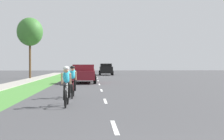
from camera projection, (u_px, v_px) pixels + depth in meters
The scene contains 10 objects.
ground_plane at pixel (100, 85), 23.36m from camera, with size 120.00×120.00×0.00m, color #424244.
grass_verge at pixel (35, 86), 23.03m from camera, with size 2.43×70.00×0.01m, color #478438.
sidewalk_concrete at pixel (7, 86), 22.89m from camera, with size 1.79×70.00×0.10m, color #9E998E.
lane_markings_center at pixel (99, 82), 27.35m from camera, with size 0.12×52.20×0.01m.
cyclist_lead at pixel (67, 86), 11.70m from camera, with size 0.42×1.72×1.58m.
cyclist_trailing at pixel (73, 81), 14.77m from camera, with size 0.42×1.72×1.58m.
pickup_maroon at pixel (84, 74), 26.62m from camera, with size 2.22×5.10×1.64m.
sedan_white at pixel (81, 71), 37.91m from camera, with size 1.98×4.30×1.52m.
suv_black at pixel (106, 69), 46.56m from camera, with size 2.15×4.70×1.79m.
street_tree_far at pixel (30, 32), 34.79m from camera, with size 2.99×2.99×7.11m.
Camera 1 is at (-0.58, -3.35, 1.64)m, focal length 47.90 mm.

